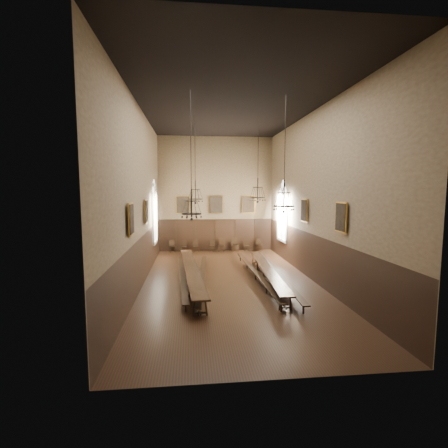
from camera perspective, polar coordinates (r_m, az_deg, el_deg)
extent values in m
cube|color=black|center=(17.50, 0.93, -10.13)|extent=(9.00, 18.00, 0.02)
cube|color=black|center=(17.31, 0.99, 19.90)|extent=(9.00, 18.00, 0.02)
cube|color=#806C4F|center=(25.78, -1.44, 5.23)|extent=(9.00, 0.02, 9.00)
cube|color=#806C4F|center=(7.94, 8.76, 3.33)|extent=(9.00, 0.02, 9.00)
cube|color=#806C4F|center=(16.88, -14.48, 4.61)|extent=(0.02, 18.00, 9.00)
cube|color=#806C4F|center=(17.92, 15.48, 4.66)|extent=(0.02, 18.00, 9.00)
cube|color=black|center=(17.23, -5.76, -7.76)|extent=(1.42, 10.27, 0.07)
cube|color=black|center=(17.48, 7.63, -7.86)|extent=(1.17, 9.16, 0.06)
cube|color=black|center=(17.48, -7.28, -8.82)|extent=(0.75, 9.30, 0.05)
cube|color=black|center=(17.18, -3.90, -9.00)|extent=(0.95, 9.65, 0.05)
cube|color=black|center=(17.84, 5.55, -8.36)|extent=(0.52, 10.27, 0.05)
cube|color=black|center=(17.90, 9.35, -8.36)|extent=(0.82, 10.35, 0.05)
cube|color=black|center=(25.62, -9.08, -3.89)|extent=(0.55, 0.55, 0.05)
cube|color=black|center=(25.77, -9.07, -3.23)|extent=(0.44, 0.16, 0.53)
cube|color=black|center=(25.61, -7.10, -4.00)|extent=(0.45, 0.45, 0.05)
cube|color=black|center=(25.74, -7.10, -3.42)|extent=(0.39, 0.10, 0.47)
cube|color=black|center=(25.59, -4.95, -3.95)|extent=(0.49, 0.49, 0.05)
cube|color=black|center=(25.72, -4.96, -3.35)|extent=(0.40, 0.14, 0.48)
cube|color=black|center=(25.58, -2.18, -3.95)|extent=(0.51, 0.51, 0.05)
cube|color=black|center=(25.71, -2.20, -3.36)|extent=(0.39, 0.17, 0.48)
cube|color=black|center=(25.68, -0.47, -3.81)|extent=(0.53, 0.53, 0.05)
cube|color=black|center=(25.82, -0.51, -3.16)|extent=(0.44, 0.15, 0.52)
cube|color=black|center=(25.77, 1.98, -3.73)|extent=(0.47, 0.47, 0.05)
cube|color=black|center=(25.92, 1.92, -3.06)|extent=(0.46, 0.06, 0.55)
cube|color=black|center=(25.91, 3.96, -3.84)|extent=(0.40, 0.40, 0.05)
cube|color=black|center=(26.04, 3.90, -3.27)|extent=(0.39, 0.04, 0.47)
cube|color=black|center=(26.14, 6.23, -3.72)|extent=(0.51, 0.51, 0.05)
cube|color=black|center=(26.27, 6.15, -3.12)|extent=(0.42, 0.14, 0.50)
cylinder|color=black|center=(18.99, -5.13, 13.05)|extent=(0.03, 0.03, 3.62)
torus|color=black|center=(18.86, -5.05, 4.39)|extent=(0.85, 0.85, 0.05)
torus|color=black|center=(18.85, -5.06, 6.06)|extent=(0.54, 0.54, 0.04)
cylinder|color=black|center=(18.85, -5.06, 5.76)|extent=(0.06, 0.06, 1.20)
cylinder|color=black|center=(19.67, 6.03, 13.08)|extent=(0.03, 0.03, 3.43)
torus|color=black|center=(19.53, 5.94, 4.64)|extent=(0.95, 0.95, 0.06)
torus|color=black|center=(19.52, 5.96, 6.44)|extent=(0.60, 0.60, 0.04)
cylinder|color=black|center=(19.52, 5.96, 6.11)|extent=(0.07, 0.07, 1.34)
cylinder|color=black|center=(14.17, -5.86, 14.46)|extent=(0.03, 0.03, 4.11)
torus|color=black|center=(14.06, -5.72, 1.78)|extent=(0.86, 0.86, 0.05)
torus|color=black|center=(14.03, -5.75, 4.05)|extent=(0.55, 0.55, 0.04)
cylinder|color=black|center=(14.03, -5.74, 3.64)|extent=(0.06, 0.06, 1.22)
cylinder|color=black|center=(15.12, 10.71, 14.61)|extent=(0.03, 0.03, 3.71)
torus|color=black|center=(14.97, 10.48, 3.09)|extent=(0.95, 0.95, 0.06)
torus|color=black|center=(14.95, 10.52, 5.43)|extent=(0.60, 0.60, 0.04)
cylinder|color=black|center=(14.95, 10.52, 5.01)|extent=(0.07, 0.07, 1.34)
cube|color=#A77628|center=(25.60, -7.24, 3.39)|extent=(1.10, 0.12, 1.40)
cube|color=black|center=(25.60, -7.24, 3.39)|extent=(0.98, 0.02, 1.28)
cube|color=#A77628|center=(25.67, -1.42, 3.44)|extent=(1.10, 0.12, 1.40)
cube|color=black|center=(25.67, -1.42, 3.44)|extent=(0.98, 0.02, 1.28)
cube|color=#A77628|center=(26.00, 4.32, 3.46)|extent=(1.10, 0.12, 1.40)
cube|color=black|center=(26.00, 4.32, 3.46)|extent=(0.98, 0.02, 1.28)
cube|color=#A77628|center=(17.88, -13.53, 2.14)|extent=(0.12, 1.00, 1.30)
cube|color=black|center=(17.88, -13.53, 2.14)|extent=(0.02, 0.88, 1.18)
cube|color=#A77628|center=(13.45, -16.04, 0.84)|extent=(0.12, 1.00, 1.30)
cube|color=black|center=(13.45, -16.04, 0.84)|extent=(0.02, 0.88, 1.18)
cube|color=#A77628|center=(18.84, 13.94, 2.32)|extent=(0.12, 1.00, 1.30)
cube|color=black|center=(18.84, 13.94, 2.32)|extent=(0.02, 0.88, 1.18)
cube|color=#A77628|center=(14.70, 19.88, 1.13)|extent=(0.12, 1.00, 1.30)
cube|color=black|center=(14.70, 19.88, 1.13)|extent=(0.02, 0.88, 1.18)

